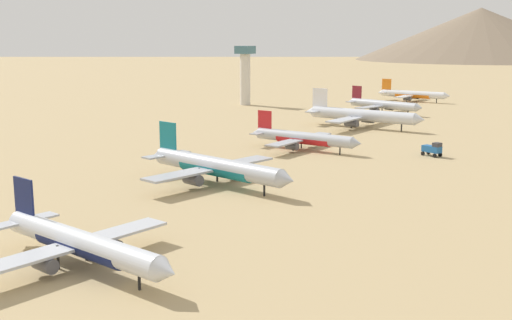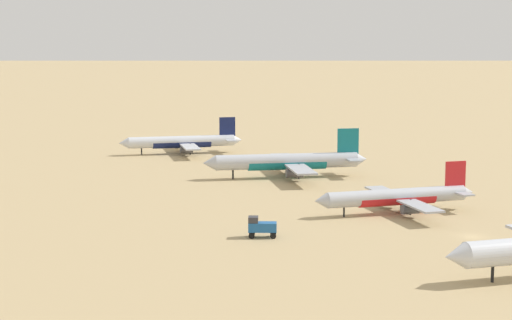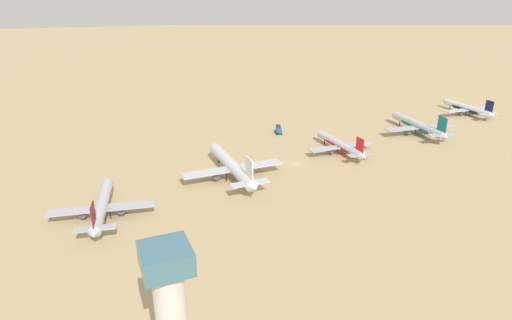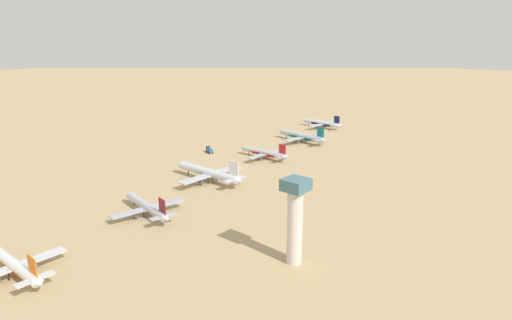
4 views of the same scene
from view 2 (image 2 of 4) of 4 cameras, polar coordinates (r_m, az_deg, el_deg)
ground_plane at (r=170.30m, az=13.66°, el=-4.77°), size 1800.00×1800.00×0.00m
parked_jet_0 at (r=272.27m, az=-4.70°, el=1.16°), size 37.72×30.68×10.87m
parked_jet_1 at (r=228.60m, az=2.07°, el=-0.11°), size 43.01×35.08×12.41m
parked_jet_2 at (r=187.39m, az=9.05°, el=-2.35°), size 35.90×29.07×10.38m
service_truck at (r=164.47m, az=0.32°, el=-4.26°), size 5.66×4.10×3.90m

